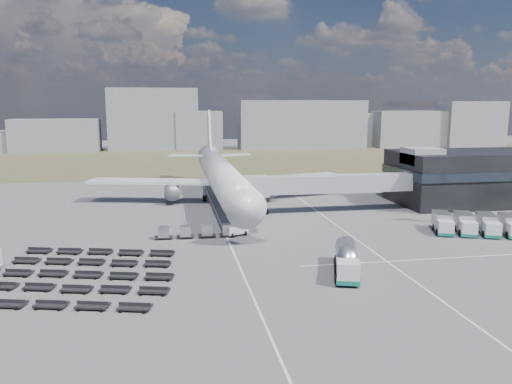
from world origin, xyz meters
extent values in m
plane|color=#565659|center=(0.00, 0.00, 0.00)|extent=(420.00, 420.00, 0.00)
cube|color=#4D472E|center=(0.00, 110.00, 0.01)|extent=(420.00, 90.00, 0.01)
cube|color=silver|center=(-2.00, 5.00, 0.01)|extent=(0.25, 110.00, 0.01)
cube|color=silver|center=(16.00, 5.00, 0.01)|extent=(0.25, 110.00, 0.01)
cube|color=silver|center=(25.00, -8.00, 0.01)|extent=(40.00, 0.25, 0.01)
cube|color=black|center=(48.00, 24.00, 5.00)|extent=(30.00, 16.00, 10.00)
cube|color=#262D38|center=(48.00, 24.00, 6.20)|extent=(30.40, 16.40, 1.60)
cube|color=#939399|center=(36.00, 22.00, 9.50)|extent=(6.00, 6.00, 3.00)
cube|color=#939399|center=(18.10, 20.50, 5.10)|extent=(29.80, 3.00, 3.00)
cube|color=#939399|center=(4.70, 20.00, 5.10)|extent=(4.00, 3.60, 3.40)
cylinder|color=slate|center=(6.20, 20.50, 2.55)|extent=(0.70, 0.70, 5.10)
cylinder|color=black|center=(6.20, 20.50, 0.45)|extent=(1.40, 0.90, 1.40)
cylinder|color=silver|center=(0.00, 30.00, 5.30)|extent=(5.60, 48.00, 5.60)
cone|color=silver|center=(0.00, 3.50, 5.30)|extent=(5.60, 5.00, 5.60)
cone|color=silver|center=(0.00, 58.00, 6.10)|extent=(5.60, 8.00, 5.60)
cube|color=black|center=(0.00, 5.50, 6.10)|extent=(2.20, 2.00, 0.80)
cube|color=silver|center=(-13.00, 35.00, 4.10)|extent=(25.59, 11.38, 0.50)
cube|color=silver|center=(13.00, 35.00, 4.10)|extent=(25.59, 11.38, 0.50)
cylinder|color=slate|center=(-9.50, 33.00, 2.40)|extent=(3.00, 5.00, 3.00)
cylinder|color=slate|center=(9.50, 33.00, 2.40)|extent=(3.00, 5.00, 3.00)
cube|color=silver|center=(-5.50, 60.00, 6.50)|extent=(9.49, 5.63, 0.35)
cube|color=silver|center=(5.50, 60.00, 6.50)|extent=(9.49, 5.63, 0.35)
cube|color=silver|center=(0.00, 61.00, 11.80)|extent=(0.50, 9.06, 11.45)
cylinder|color=slate|center=(0.00, 9.00, 1.25)|extent=(0.50, 0.50, 2.50)
cylinder|color=slate|center=(-3.20, 34.00, 1.25)|extent=(0.60, 0.60, 2.50)
cylinder|color=slate|center=(3.20, 34.00, 1.25)|extent=(0.60, 0.60, 2.50)
cylinder|color=black|center=(0.00, 9.00, 0.50)|extent=(0.50, 1.20, 1.20)
cube|color=gray|center=(-74.59, 149.90, 4.26)|extent=(44.40, 12.00, 8.51)
cube|color=gray|center=(-54.53, 148.42, 6.53)|extent=(33.78, 12.00, 13.05)
cube|color=gray|center=(-16.03, 151.37, 12.73)|extent=(36.52, 12.00, 25.46)
cube|color=gray|center=(2.57, 150.87, 8.00)|extent=(19.36, 12.00, 16.00)
cube|color=gray|center=(47.02, 147.82, 10.26)|extent=(54.96, 12.00, 20.52)
cube|color=gray|center=(74.09, 154.50, 7.39)|extent=(32.32, 12.00, 14.79)
cube|color=gray|center=(95.58, 145.48, 7.98)|extent=(31.84, 12.00, 15.97)
cube|color=gray|center=(124.49, 143.16, 10.07)|extent=(27.64, 12.00, 20.15)
cube|color=silver|center=(8.51, -14.70, 1.43)|extent=(2.98, 2.98, 2.27)
cube|color=#14715A|center=(8.51, -14.70, 0.54)|extent=(3.10, 3.10, 0.49)
cylinder|color=#B2B2B7|center=(9.99, -10.10, 1.87)|extent=(4.61, 7.79, 2.46)
cube|color=slate|center=(9.99, -10.10, 0.74)|extent=(4.52, 7.76, 0.35)
cylinder|color=black|center=(9.53, -11.50, 0.49)|extent=(2.77, 1.82, 1.08)
cube|color=silver|center=(-0.54, 7.32, 0.73)|extent=(3.68, 2.98, 1.46)
cube|color=silver|center=(4.89, 36.43, 1.67)|extent=(4.71, 6.74, 2.92)
cube|color=#14715A|center=(4.89, 36.43, 0.47)|extent=(4.85, 6.88, 0.47)
cube|color=silver|center=(29.41, 1.87, 1.22)|extent=(2.73, 2.67, 2.06)
cube|color=#14715A|center=(29.41, 1.87, 0.42)|extent=(2.85, 2.79, 0.42)
cube|color=#B2B2B7|center=(30.53, 4.94, 1.59)|extent=(3.59, 4.81, 2.43)
cube|color=silver|center=(32.39, 0.77, 1.22)|extent=(2.73, 2.67, 2.06)
cube|color=#14715A|center=(32.39, 0.77, 0.42)|extent=(2.85, 2.79, 0.42)
cube|color=#B2B2B7|center=(33.52, 3.85, 1.59)|extent=(3.59, 4.81, 2.43)
cube|color=silver|center=(35.38, -0.32, 1.22)|extent=(2.73, 2.67, 2.06)
cube|color=#14715A|center=(35.38, -0.32, 0.42)|extent=(2.85, 2.79, 0.42)
cube|color=#B2B2B7|center=(36.51, 2.75, 1.59)|extent=(3.59, 4.81, 2.43)
cube|color=#B2B2B7|center=(39.49, 1.66, 1.59)|extent=(3.59, 4.81, 2.43)
cube|color=black|center=(-10.93, 7.10, 0.29)|extent=(2.51, 1.57, 0.17)
cube|color=#B2B2B7|center=(-10.93, 7.10, 1.10)|extent=(1.55, 1.55, 1.43)
cube|color=black|center=(-7.88, 7.05, 0.29)|extent=(2.51, 1.57, 0.17)
cube|color=#B2B2B7|center=(-7.88, 7.05, 1.10)|extent=(1.55, 1.55, 1.43)
cube|color=black|center=(-4.82, 7.00, 0.29)|extent=(2.51, 1.57, 0.17)
cube|color=#B2B2B7|center=(-4.82, 7.00, 1.10)|extent=(1.55, 1.55, 1.43)
cube|color=black|center=(-1.77, 6.95, 0.29)|extent=(2.51, 1.57, 0.17)
cube|color=#B2B2B7|center=(-1.77, 6.95, 1.10)|extent=(1.55, 1.55, 1.43)
cube|color=black|center=(-23.13, -15.20, 0.36)|extent=(23.82, 7.55, 0.73)
cube|color=black|center=(-22.07, -11.09, 0.36)|extent=(23.82, 7.55, 0.73)
cube|color=black|center=(-21.00, -6.99, 0.36)|extent=(23.82, 7.55, 0.73)
cube|color=black|center=(-19.94, -2.89, 0.36)|extent=(19.91, 6.54, 0.73)
cube|color=black|center=(-18.87, 1.21, 0.36)|extent=(19.91, 6.54, 0.73)
camera|label=1|loc=(-9.73, -62.75, 18.91)|focal=35.00mm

